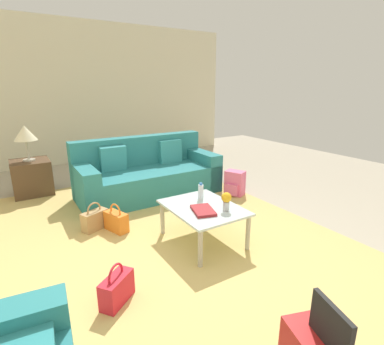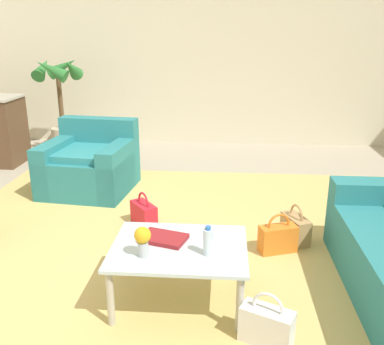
{
  "view_description": "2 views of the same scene",
  "coord_description": "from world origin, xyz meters",
  "px_view_note": "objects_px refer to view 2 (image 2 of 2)",
  "views": [
    {
      "loc": [
        -2.17,
        1.24,
        1.73
      ],
      "look_at": [
        0.5,
        -0.42,
        0.81
      ],
      "focal_mm": 28.0,
      "sensor_mm": 36.0,
      "label": 1
    },
    {
      "loc": [
        0.69,
        -3.1,
        1.83
      ],
      "look_at": [
        0.44,
        0.11,
        0.76
      ],
      "focal_mm": 40.0,
      "sensor_mm": 36.0,
      "label": 2
    }
  ],
  "objects_px": {
    "coffee_table": "(179,253)",
    "handbag_red": "(144,214)",
    "handbag_tan": "(295,228)",
    "potted_palm": "(60,99)",
    "flower_vase": "(143,239)",
    "handbag_white": "(267,325)",
    "water_bottle": "(208,242)",
    "coffee_table_book": "(163,238)",
    "handbag_orange": "(278,238)",
    "armchair": "(91,166)"
  },
  "relations": [
    {
      "from": "coffee_table",
      "to": "handbag_red",
      "type": "relative_size",
      "value": 2.58
    },
    {
      "from": "handbag_tan",
      "to": "coffee_table_book",
      "type": "bearing_deg",
      "value": -140.19
    },
    {
      "from": "coffee_table",
      "to": "potted_palm",
      "type": "bearing_deg",
      "value": 120.74
    },
    {
      "from": "coffee_table_book",
      "to": "coffee_table",
      "type": "bearing_deg",
      "value": -17.18
    },
    {
      "from": "handbag_red",
      "to": "potted_palm",
      "type": "relative_size",
      "value": 0.24
    },
    {
      "from": "coffee_table_book",
      "to": "handbag_orange",
      "type": "bearing_deg",
      "value": 53.93
    },
    {
      "from": "handbag_white",
      "to": "armchair",
      "type": "bearing_deg",
      "value": 125.98
    },
    {
      "from": "armchair",
      "to": "flower_vase",
      "type": "distance_m",
      "value": 2.57
    },
    {
      "from": "coffee_table",
      "to": "potted_palm",
      "type": "relative_size",
      "value": 0.62
    },
    {
      "from": "coffee_table",
      "to": "potted_palm",
      "type": "height_order",
      "value": "potted_palm"
    },
    {
      "from": "coffee_table",
      "to": "water_bottle",
      "type": "bearing_deg",
      "value": -26.57
    },
    {
      "from": "handbag_white",
      "to": "coffee_table_book",
      "type": "bearing_deg",
      "value": 145.14
    },
    {
      "from": "water_bottle",
      "to": "coffee_table_book",
      "type": "height_order",
      "value": "water_bottle"
    },
    {
      "from": "handbag_white",
      "to": "handbag_tan",
      "type": "distance_m",
      "value": 1.43
    },
    {
      "from": "armchair",
      "to": "handbag_white",
      "type": "distance_m",
      "value": 3.18
    },
    {
      "from": "handbag_red",
      "to": "handbag_white",
      "type": "bearing_deg",
      "value": -56.28
    },
    {
      "from": "armchair",
      "to": "water_bottle",
      "type": "bearing_deg",
      "value": -56.65
    },
    {
      "from": "handbag_orange",
      "to": "handbag_red",
      "type": "distance_m",
      "value": 1.31
    },
    {
      "from": "coffee_table_book",
      "to": "handbag_tan",
      "type": "xyz_separation_m",
      "value": [
        1.07,
        0.89,
        -0.31
      ]
    },
    {
      "from": "flower_vase",
      "to": "handbag_white",
      "type": "bearing_deg",
      "value": -17.71
    },
    {
      "from": "handbag_white",
      "to": "potted_palm",
      "type": "relative_size",
      "value": 0.24
    },
    {
      "from": "coffee_table",
      "to": "handbag_tan",
      "type": "distance_m",
      "value": 1.38
    },
    {
      "from": "handbag_orange",
      "to": "handbag_red",
      "type": "relative_size",
      "value": 1.0
    },
    {
      "from": "water_bottle",
      "to": "handbag_red",
      "type": "relative_size",
      "value": 0.57
    },
    {
      "from": "armchair",
      "to": "handbag_tan",
      "type": "xyz_separation_m",
      "value": [
        2.24,
        -1.2,
        -0.16
      ]
    },
    {
      "from": "handbag_orange",
      "to": "handbag_tan",
      "type": "bearing_deg",
      "value": 49.53
    },
    {
      "from": "coffee_table",
      "to": "coffee_table_book",
      "type": "xyz_separation_m",
      "value": [
        -0.12,
        0.08,
        0.07
      ]
    },
    {
      "from": "handbag_tan",
      "to": "potted_palm",
      "type": "xyz_separation_m",
      "value": [
        -3.15,
        2.73,
        0.71
      ]
    },
    {
      "from": "armchair",
      "to": "potted_palm",
      "type": "xyz_separation_m",
      "value": [
        -0.91,
        1.53,
        0.55
      ]
    },
    {
      "from": "handbag_red",
      "to": "potted_palm",
      "type": "height_order",
      "value": "potted_palm"
    },
    {
      "from": "coffee_table",
      "to": "water_bottle",
      "type": "height_order",
      "value": "water_bottle"
    },
    {
      "from": "handbag_white",
      "to": "handbag_red",
      "type": "relative_size",
      "value": 1.0
    },
    {
      "from": "coffee_table",
      "to": "handbag_tan",
      "type": "height_order",
      "value": "coffee_table"
    },
    {
      "from": "flower_vase",
      "to": "handbag_white",
      "type": "distance_m",
      "value": 0.93
    },
    {
      "from": "handbag_white",
      "to": "handbag_red",
      "type": "distance_m",
      "value": 1.89
    },
    {
      "from": "water_bottle",
      "to": "handbag_tan",
      "type": "distance_m",
      "value": 1.37
    },
    {
      "from": "handbag_tan",
      "to": "potted_palm",
      "type": "relative_size",
      "value": 0.24
    },
    {
      "from": "armchair",
      "to": "flower_vase",
      "type": "xyz_separation_m",
      "value": [
        1.07,
        -2.32,
        0.26
      ]
    },
    {
      "from": "armchair",
      "to": "handbag_red",
      "type": "distance_m",
      "value": 1.3
    },
    {
      "from": "handbag_orange",
      "to": "handbag_white",
      "type": "bearing_deg",
      "value": -99.6
    },
    {
      "from": "armchair",
      "to": "handbag_tan",
      "type": "bearing_deg",
      "value": -28.04
    },
    {
      "from": "armchair",
      "to": "potted_palm",
      "type": "height_order",
      "value": "potted_palm"
    },
    {
      "from": "potted_palm",
      "to": "coffee_table",
      "type": "bearing_deg",
      "value": -59.26
    },
    {
      "from": "coffee_table",
      "to": "handbag_white",
      "type": "height_order",
      "value": "coffee_table"
    },
    {
      "from": "potted_palm",
      "to": "water_bottle",
      "type": "bearing_deg",
      "value": -57.72
    },
    {
      "from": "coffee_table_book",
      "to": "flower_vase",
      "type": "xyz_separation_m",
      "value": [
        -0.1,
        -0.23,
        0.11
      ]
    },
    {
      "from": "water_bottle",
      "to": "flower_vase",
      "type": "bearing_deg",
      "value": -173.21
    },
    {
      "from": "water_bottle",
      "to": "potted_palm",
      "type": "height_order",
      "value": "potted_palm"
    },
    {
      "from": "coffee_table",
      "to": "handbag_orange",
      "type": "xyz_separation_m",
      "value": [
        0.77,
        0.76,
        -0.24
      ]
    },
    {
      "from": "handbag_tan",
      "to": "armchair",
      "type": "bearing_deg",
      "value": 151.96
    }
  ]
}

